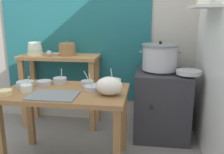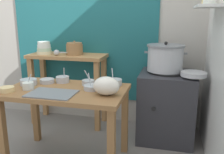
# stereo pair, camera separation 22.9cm
# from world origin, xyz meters

# --- Properties ---
(wall_back) EXTENTS (4.40, 0.12, 2.60)m
(wall_back) POSITION_xyz_m (0.08, 1.10, 1.30)
(wall_back) COLOR #B2ADA3
(wall_back) RESTS_ON ground
(prep_table) EXTENTS (1.10, 0.66, 0.72)m
(prep_table) POSITION_xyz_m (0.04, 0.00, 0.61)
(prep_table) COLOR olive
(prep_table) RESTS_ON ground
(back_shelf_table) EXTENTS (0.96, 0.40, 0.90)m
(back_shelf_table) POSITION_xyz_m (-0.30, 0.83, 0.68)
(back_shelf_table) COLOR #B27F4C
(back_shelf_table) RESTS_ON ground
(stove_block) EXTENTS (0.60, 0.61, 0.78)m
(stove_block) POSITION_xyz_m (0.94, 0.70, 0.38)
(stove_block) COLOR #2D2D33
(stove_block) RESTS_ON ground
(steamer_pot) EXTENTS (0.45, 0.40, 0.32)m
(steamer_pot) POSITION_xyz_m (0.90, 0.72, 0.92)
(steamer_pot) COLOR #B7BABF
(steamer_pot) RESTS_ON stove_block
(clay_pot) EXTENTS (0.20, 0.20, 0.17)m
(clay_pot) POSITION_xyz_m (-0.20, 0.83, 0.97)
(clay_pot) COLOR olive
(clay_pot) RESTS_ON back_shelf_table
(bowl_stack_enamel) EXTENTS (0.18, 0.18, 0.16)m
(bowl_stack_enamel) POSITION_xyz_m (-0.59, 0.80, 0.97)
(bowl_stack_enamel) COLOR beige
(bowl_stack_enamel) RESTS_ON back_shelf_table
(ladle) EXTENTS (0.27, 0.08, 0.07)m
(ladle) POSITION_xyz_m (-0.38, 0.74, 0.94)
(ladle) COLOR #B7BABF
(ladle) RESTS_ON back_shelf_table
(serving_tray) EXTENTS (0.40, 0.28, 0.01)m
(serving_tray) POSITION_xyz_m (-0.01, -0.17, 0.72)
(serving_tray) COLOR slate
(serving_tray) RESTS_ON prep_table
(plastic_bag) EXTENTS (0.23, 0.17, 0.16)m
(plastic_bag) POSITION_xyz_m (0.45, -0.08, 0.80)
(plastic_bag) COLOR silver
(plastic_bag) RESTS_ON prep_table
(wide_pan) EXTENTS (0.25, 0.25, 0.04)m
(wide_pan) POSITION_xyz_m (1.19, 0.54, 0.80)
(wide_pan) COLOR #B7BABF
(wide_pan) RESTS_ON stove_block
(prep_bowl_0) EXTENTS (0.14, 0.14, 0.04)m
(prep_bowl_0) POSITION_xyz_m (-0.22, 0.15, 0.74)
(prep_bowl_0) COLOR #B7BABF
(prep_bowl_0) RESTS_ON prep_table
(prep_bowl_1) EXTENTS (0.16, 0.16, 0.06)m
(prep_bowl_1) POSITION_xyz_m (-0.36, 0.05, 0.75)
(prep_bowl_1) COLOR #B7BABF
(prep_bowl_1) RESTS_ON prep_table
(prep_bowl_2) EXTENTS (0.14, 0.14, 0.16)m
(prep_bowl_2) POSITION_xyz_m (0.45, 0.24, 0.75)
(prep_bowl_2) COLOR #B7BABF
(prep_bowl_2) RESTS_ON prep_table
(prep_bowl_3) EXTENTS (0.13, 0.13, 0.04)m
(prep_bowl_3) POSITION_xyz_m (-0.42, -0.20, 0.74)
(prep_bowl_3) COLOR #E5C684
(prep_bowl_3) RESTS_ON prep_table
(prep_bowl_4) EXTENTS (0.12, 0.12, 0.15)m
(prep_bowl_4) POSITION_xyz_m (0.20, 0.17, 0.75)
(prep_bowl_4) COLOR #B7BABF
(prep_bowl_4) RESTS_ON prep_table
(prep_bowl_5) EXTENTS (0.13, 0.13, 0.15)m
(prep_bowl_5) POSITION_xyz_m (-0.08, 0.21, 0.75)
(prep_bowl_5) COLOR #B7BABF
(prep_bowl_5) RESTS_ON prep_table
(prep_bowl_6) EXTENTS (0.10, 0.10, 0.14)m
(prep_bowl_6) POSITION_xyz_m (-0.28, -0.09, 0.76)
(prep_bowl_6) COLOR silver
(prep_bowl_6) RESTS_ON prep_table
(prep_bowl_7) EXTENTS (0.15, 0.15, 0.15)m
(prep_bowl_7) POSITION_xyz_m (0.29, 0.04, 0.74)
(prep_bowl_7) COLOR #B7BABF
(prep_bowl_7) RESTS_ON prep_table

